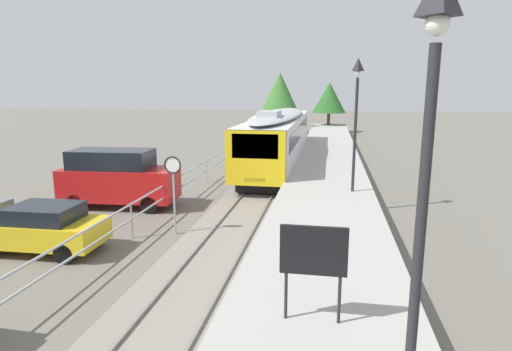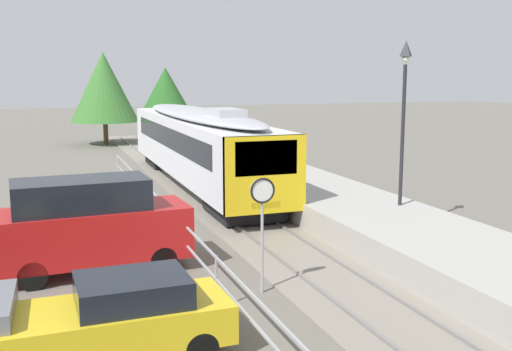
{
  "view_description": "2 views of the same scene",
  "coord_description": "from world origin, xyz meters",
  "px_view_note": "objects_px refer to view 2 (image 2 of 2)",
  "views": [
    {
      "loc": [
        3.3,
        -0.89,
        5.05
      ],
      "look_at": [
        0.4,
        15.66,
        1.6
      ],
      "focal_mm": 29.54,
      "sensor_mm": 36.0,
      "label": 1
    },
    {
      "loc": [
        -6.73,
        -0.26,
        5.14
      ],
      "look_at": [
        0.0,
        18.66,
        1.8
      ],
      "focal_mm": 42.16,
      "sensor_mm": 36.0,
      "label": 2
    }
  ],
  "objects_px": {
    "platform_lamp_mid_platform": "(404,92)",
    "parked_van_red": "(91,224)",
    "commuter_train": "(198,141)",
    "speed_limit_sign": "(262,206)",
    "parked_hatchback_yellow": "(123,317)"
  },
  "relations": [
    {
      "from": "commuter_train",
      "to": "parked_van_red",
      "type": "distance_m",
      "value": 12.43
    },
    {
      "from": "parked_hatchback_yellow",
      "to": "parked_van_red",
      "type": "height_order",
      "value": "parked_van_red"
    },
    {
      "from": "parked_hatchback_yellow",
      "to": "parked_van_red",
      "type": "bearing_deg",
      "value": 91.45
    },
    {
      "from": "platform_lamp_mid_platform",
      "to": "parked_hatchback_yellow",
      "type": "bearing_deg",
      "value": -148.01
    },
    {
      "from": "platform_lamp_mid_platform",
      "to": "parked_van_red",
      "type": "height_order",
      "value": "platform_lamp_mid_platform"
    },
    {
      "from": "commuter_train",
      "to": "parked_van_red",
      "type": "xyz_separation_m",
      "value": [
        -5.68,
        -11.02,
        -0.85
      ]
    },
    {
      "from": "parked_hatchback_yellow",
      "to": "parked_van_red",
      "type": "distance_m",
      "value": 5.31
    },
    {
      "from": "commuter_train",
      "to": "parked_van_red",
      "type": "bearing_deg",
      "value": -117.25
    },
    {
      "from": "commuter_train",
      "to": "parked_van_red",
      "type": "relative_size",
      "value": 3.65
    },
    {
      "from": "commuter_train",
      "to": "parked_hatchback_yellow",
      "type": "bearing_deg",
      "value": -108.78
    },
    {
      "from": "speed_limit_sign",
      "to": "parked_van_red",
      "type": "relative_size",
      "value": 0.56
    },
    {
      "from": "platform_lamp_mid_platform",
      "to": "parked_hatchback_yellow",
      "type": "relative_size",
      "value": 1.32
    },
    {
      "from": "commuter_train",
      "to": "parked_van_red",
      "type": "height_order",
      "value": "commuter_train"
    },
    {
      "from": "parked_hatchback_yellow",
      "to": "parked_van_red",
      "type": "xyz_separation_m",
      "value": [
        -0.13,
        5.28,
        0.5
      ]
    },
    {
      "from": "commuter_train",
      "to": "speed_limit_sign",
      "type": "bearing_deg",
      "value": -98.04
    }
  ]
}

